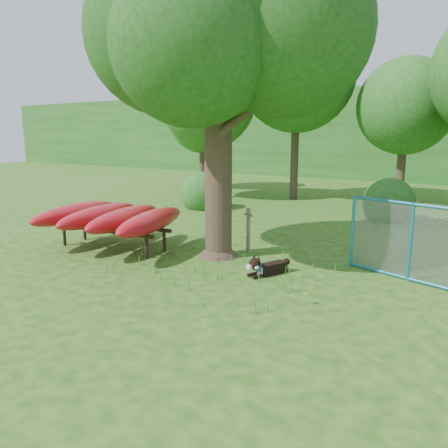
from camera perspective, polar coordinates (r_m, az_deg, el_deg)
The scene contains 14 objects.
ground at distance 9.26m, azimuth -5.17°, elevation -7.20°, with size 80.00×80.00×0.00m, color #234F0F.
oak_tree at distance 10.85m, azimuth -0.85°, elevation 25.04°, with size 6.74×5.95×8.24m.
wooden_post at distance 11.21m, azimuth 3.19°, elevation -0.62°, with size 0.31×0.18×1.14m.
kayak_rack at distance 11.84m, azimuth -14.43°, elevation 0.91°, with size 4.00×3.55×1.11m.
husky_dog at distance 9.48m, azimuth 5.50°, elevation -5.63°, with size 0.61×1.04×0.50m.
fence_section at distance 9.69m, azimuth 23.17°, elevation -2.18°, with size 2.71×0.86×2.74m.
wildflower_clump at distance 7.97m, azimuth 10.64°, elevation -9.08°, with size 0.11×0.10×0.23m.
bg_tree_a at distance 20.72m, azimuth -2.17°, elevation 15.80°, with size 4.40×4.40×6.70m.
bg_tree_b at distance 20.82m, azimuth 9.54°, elevation 18.75°, with size 5.20×5.20×8.22m.
bg_tree_c at distance 20.26m, azimuth 22.67°, elevation 13.97°, with size 4.00×4.00×6.12m.
bg_tree_f at distance 24.57m, azimuth -2.86°, elevation 13.38°, with size 3.60×3.60×5.55m.
shrub_left at distance 18.01m, azimuth -2.79°, elevation 2.10°, with size 1.80×1.80×1.80m, color #1F5B1D.
shrub_mid at distance 16.48m, azimuth 20.58°, elevation 0.47°, with size 1.80×1.80×1.80m, color #1F5B1D.
wooded_hillside at distance 35.26m, azimuth 24.87°, elevation 10.63°, with size 80.00×12.00×6.00m, color #1F5B1D.
Camera 1 is at (5.49, -6.83, 2.98)m, focal length 35.00 mm.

